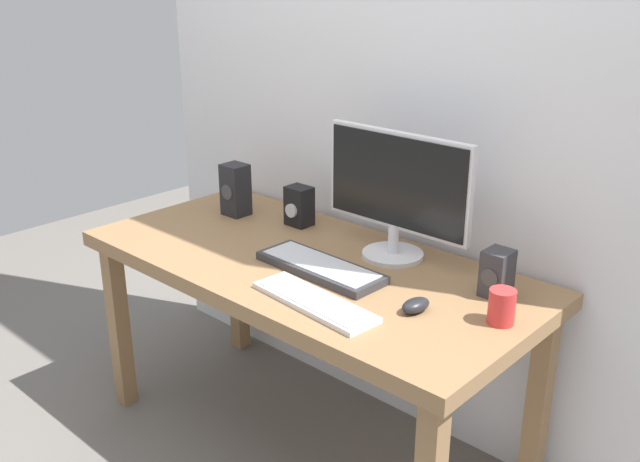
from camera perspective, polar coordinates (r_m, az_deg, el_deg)
ground_plane at (r=2.82m, az=-0.94°, el=-16.59°), size 6.00×6.00×0.00m
wall_back at (r=2.57m, az=5.64°, el=16.00°), size 2.38×0.04×3.00m
desk at (r=2.47m, az=-1.03°, el=-4.05°), size 1.62×0.77×0.76m
monitor at (r=2.39m, az=6.18°, el=3.25°), size 0.57×0.21×0.44m
keyboard_primary at (r=2.34m, az=0.03°, el=-2.92°), size 0.46×0.17×0.03m
keyboard_secondary at (r=2.12m, az=-0.46°, el=-5.69°), size 0.45×0.17×0.02m
mouse at (r=2.09m, az=7.69°, el=-5.94°), size 0.07×0.11×0.04m
speaker_right at (r=2.22m, az=14.02°, el=-3.30°), size 0.08×0.09×0.15m
speaker_left at (r=2.85m, az=-6.80°, el=3.31°), size 0.10×0.09×0.21m
audio_controller at (r=2.73m, az=-1.70°, el=2.01°), size 0.10×0.09×0.15m
coffee_mug at (r=2.06m, az=14.38°, el=-5.91°), size 0.08×0.08×0.10m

